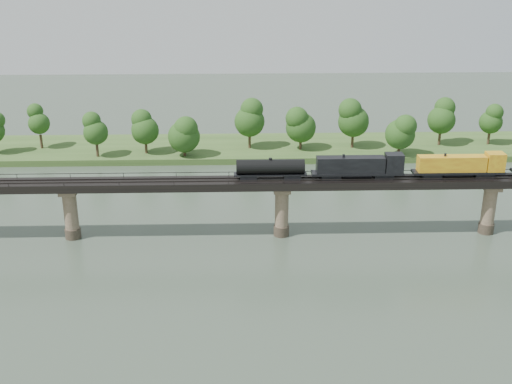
{
  "coord_description": "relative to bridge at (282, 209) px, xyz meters",
  "views": [
    {
      "loc": [
        -8.31,
        -82.79,
        52.19
      ],
      "look_at": [
        -4.91,
        30.0,
        9.0
      ],
      "focal_mm": 45.0,
      "sensor_mm": 36.0,
      "label": 1
    }
  ],
  "objects": [
    {
      "name": "ground",
      "position": [
        0.0,
        -30.0,
        -5.46
      ],
      "size": [
        400.0,
        400.0,
        0.0
      ],
      "primitive_type": "plane",
      "color": "#324032",
      "rests_on": "ground"
    },
    {
      "name": "far_bank",
      "position": [
        0.0,
        55.0,
        -4.66
      ],
      "size": [
        300.0,
        24.0,
        1.6
      ],
      "primitive_type": "cube",
      "color": "#335220",
      "rests_on": "ground"
    },
    {
      "name": "bridge",
      "position": [
        0.0,
        0.0,
        0.0
      ],
      "size": [
        236.0,
        30.0,
        11.5
      ],
      "color": "#473A2D",
      "rests_on": "ground"
    },
    {
      "name": "bridge_superstructure",
      "position": [
        0.0,
        0.0,
        6.33
      ],
      "size": [
        220.0,
        4.9,
        0.75
      ],
      "color": "black",
      "rests_on": "bridge"
    },
    {
      "name": "far_treeline",
      "position": [
        -8.21,
        50.52,
        3.37
      ],
      "size": [
        289.06,
        17.54,
        13.6
      ],
      "color": "#382619",
      "rests_on": "far_bank"
    },
    {
      "name": "freight_train",
      "position": [
        26.93,
        0.0,
        8.34
      ],
      "size": [
        69.8,
        2.72,
        4.8
      ],
      "color": "black",
      "rests_on": "bridge"
    }
  ]
}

